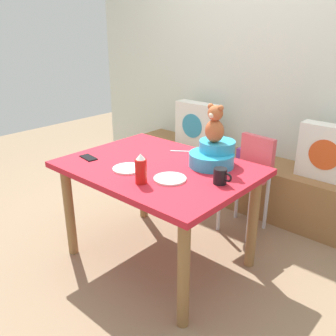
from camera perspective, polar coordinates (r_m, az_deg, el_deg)
ground_plane at (r=2.78m, az=-1.41°, el=-13.94°), size 8.00×8.00×0.00m
back_wall at (r=3.51m, az=15.83°, el=15.68°), size 4.40×0.10×2.60m
window_bench at (r=3.54m, az=12.12°, el=-1.96°), size 2.60×0.44×0.46m
pillow_floral_left at (r=3.68m, az=4.47°, el=6.82°), size 0.44×0.15×0.44m
pillow_floral_right at (r=3.11m, az=23.77°, el=2.22°), size 0.44×0.15×0.44m
book_stack at (r=3.43m, az=12.68°, el=2.20°), size 0.20×0.14×0.09m
dining_table at (r=2.46m, az=-1.55°, el=-1.80°), size 1.25×0.93×0.74m
highchair at (r=2.97m, az=12.24°, el=-0.54°), size 0.35×0.48×0.79m
infant_seat_teal at (r=2.42m, az=7.13°, el=2.06°), size 0.30×0.33×0.16m
teddy_bear at (r=2.36m, az=7.36°, el=6.78°), size 0.13×0.12×0.25m
ketchup_bottle at (r=2.12m, az=-4.28°, el=-0.23°), size 0.07×0.07×0.18m
coffee_mug at (r=2.15m, az=8.25°, el=-1.28°), size 0.12×0.08×0.09m
dinner_plate_near at (r=2.20m, az=0.31°, el=-1.70°), size 0.20×0.20×0.01m
dinner_plate_far at (r=2.36m, az=-6.30°, el=-0.09°), size 0.20×0.20×0.01m
cell_phone at (r=2.61m, az=-12.39°, el=1.61°), size 0.15×0.09×0.01m
table_fork at (r=2.68m, az=2.17°, el=2.64°), size 0.15×0.11×0.01m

